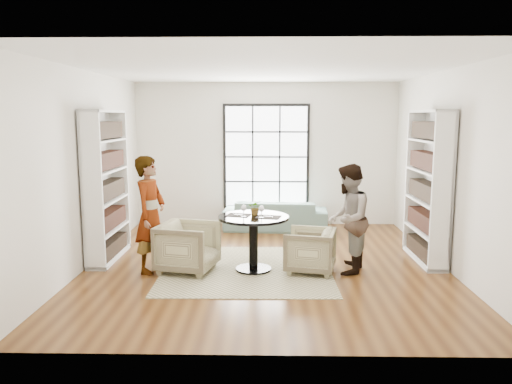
{
  "coord_description": "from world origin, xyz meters",
  "views": [
    {
      "loc": [
        0.01,
        -7.56,
        2.31
      ],
      "look_at": [
        -0.16,
        0.4,
        1.09
      ],
      "focal_mm": 35.0,
      "sensor_mm": 36.0,
      "label": 1
    }
  ],
  "objects_px": {
    "wine_glass_right": "(261,209)",
    "sofa": "(276,215)",
    "pedestal_table": "(253,231)",
    "person_left": "(150,214)",
    "person_right": "(348,219)",
    "flower_centerpiece": "(256,208)",
    "armchair_left": "(188,247)",
    "wine_glass_left": "(244,208)",
    "armchair_right": "(310,251)"
  },
  "relations": [
    {
      "from": "pedestal_table",
      "to": "person_left",
      "type": "distance_m",
      "value": 1.55
    },
    {
      "from": "wine_glass_left",
      "to": "flower_centerpiece",
      "type": "distance_m",
      "value": 0.22
    },
    {
      "from": "armchair_left",
      "to": "person_right",
      "type": "xyz_separation_m",
      "value": [
        2.37,
        0.01,
        0.44
      ]
    },
    {
      "from": "person_right",
      "to": "wine_glass_left",
      "type": "bearing_deg",
      "value": -72.69
    },
    {
      "from": "armchair_right",
      "to": "flower_centerpiece",
      "type": "height_order",
      "value": "flower_centerpiece"
    },
    {
      "from": "person_left",
      "to": "flower_centerpiece",
      "type": "relative_size",
      "value": 7.49
    },
    {
      "from": "armchair_left",
      "to": "person_left",
      "type": "bearing_deg",
      "value": 103.06
    },
    {
      "from": "armchair_left",
      "to": "wine_glass_right",
      "type": "relative_size",
      "value": 4.4
    },
    {
      "from": "armchair_right",
      "to": "person_right",
      "type": "height_order",
      "value": "person_right"
    },
    {
      "from": "wine_glass_left",
      "to": "pedestal_table",
      "type": "bearing_deg",
      "value": 23.13
    },
    {
      "from": "wine_glass_right",
      "to": "person_left",
      "type": "bearing_deg",
      "value": 177.24
    },
    {
      "from": "wine_glass_left",
      "to": "wine_glass_right",
      "type": "relative_size",
      "value": 0.97
    },
    {
      "from": "wine_glass_right",
      "to": "pedestal_table",
      "type": "bearing_deg",
      "value": 131.27
    },
    {
      "from": "wine_glass_right",
      "to": "flower_centerpiece",
      "type": "height_order",
      "value": "flower_centerpiece"
    },
    {
      "from": "armchair_right",
      "to": "person_right",
      "type": "bearing_deg",
      "value": 102.84
    },
    {
      "from": "person_right",
      "to": "flower_centerpiece",
      "type": "height_order",
      "value": "person_right"
    },
    {
      "from": "wine_glass_right",
      "to": "wine_glass_left",
      "type": "bearing_deg",
      "value": 163.98
    },
    {
      "from": "armchair_right",
      "to": "person_right",
      "type": "xyz_separation_m",
      "value": [
        0.55,
        0.0,
        0.48
      ]
    },
    {
      "from": "person_right",
      "to": "flower_centerpiece",
      "type": "xyz_separation_m",
      "value": [
        -1.36,
        0.12,
        0.14
      ]
    },
    {
      "from": "armchair_left",
      "to": "flower_centerpiece",
      "type": "distance_m",
      "value": 1.17
    },
    {
      "from": "flower_centerpiece",
      "to": "wine_glass_right",
      "type": "bearing_deg",
      "value": -66.49
    },
    {
      "from": "person_right",
      "to": "wine_glass_right",
      "type": "distance_m",
      "value": 1.29
    },
    {
      "from": "person_left",
      "to": "wine_glass_left",
      "type": "bearing_deg",
      "value": -77.21
    },
    {
      "from": "armchair_left",
      "to": "armchair_right",
      "type": "xyz_separation_m",
      "value": [
        1.82,
        0.01,
        -0.05
      ]
    },
    {
      "from": "person_right",
      "to": "wine_glass_left",
      "type": "height_order",
      "value": "person_right"
    },
    {
      "from": "sofa",
      "to": "armchair_left",
      "type": "distance_m",
      "value": 3.12
    },
    {
      "from": "sofa",
      "to": "armchair_right",
      "type": "distance_m",
      "value": 2.84
    },
    {
      "from": "person_left",
      "to": "flower_centerpiece",
      "type": "xyz_separation_m",
      "value": [
        1.55,
        0.13,
        0.09
      ]
    },
    {
      "from": "wine_glass_left",
      "to": "wine_glass_right",
      "type": "xyz_separation_m",
      "value": [
        0.26,
        -0.08,
        0.0
      ]
    },
    {
      "from": "armchair_right",
      "to": "wine_glass_left",
      "type": "distance_m",
      "value": 1.17
    },
    {
      "from": "wine_glass_left",
      "to": "person_left",
      "type": "bearing_deg",
      "value": 179.82
    },
    {
      "from": "armchair_right",
      "to": "wine_glass_left",
      "type": "height_order",
      "value": "wine_glass_left"
    },
    {
      "from": "wine_glass_right",
      "to": "sofa",
      "type": "bearing_deg",
      "value": 84.84
    },
    {
      "from": "pedestal_table",
      "to": "wine_glass_right",
      "type": "xyz_separation_m",
      "value": [
        0.12,
        -0.14,
        0.37
      ]
    },
    {
      "from": "pedestal_table",
      "to": "wine_glass_left",
      "type": "distance_m",
      "value": 0.39
    },
    {
      "from": "wine_glass_right",
      "to": "flower_centerpiece",
      "type": "relative_size",
      "value": 0.8
    },
    {
      "from": "pedestal_table",
      "to": "armchair_right",
      "type": "bearing_deg",
      "value": -3.08
    },
    {
      "from": "wine_glass_left",
      "to": "wine_glass_right",
      "type": "distance_m",
      "value": 0.27
    },
    {
      "from": "armchair_left",
      "to": "wine_glass_right",
      "type": "xyz_separation_m",
      "value": [
        1.09,
        -0.08,
        0.6
      ]
    },
    {
      "from": "armchair_right",
      "to": "person_right",
      "type": "relative_size",
      "value": 0.44
    },
    {
      "from": "sofa",
      "to": "person_left",
      "type": "bearing_deg",
      "value": 59.56
    },
    {
      "from": "pedestal_table",
      "to": "armchair_left",
      "type": "relative_size",
      "value": 1.29
    },
    {
      "from": "armchair_left",
      "to": "person_right",
      "type": "distance_m",
      "value": 2.41
    },
    {
      "from": "wine_glass_right",
      "to": "flower_centerpiece",
      "type": "xyz_separation_m",
      "value": [
        -0.09,
        0.21,
        -0.02
      ]
    },
    {
      "from": "pedestal_table",
      "to": "sofa",
      "type": "xyz_separation_m",
      "value": [
        0.38,
        2.76,
        -0.3
      ]
    },
    {
      "from": "pedestal_table",
      "to": "wine_glass_left",
      "type": "height_order",
      "value": "wine_glass_left"
    },
    {
      "from": "person_left",
      "to": "pedestal_table",
      "type": "bearing_deg",
      "value": -74.91
    },
    {
      "from": "person_left",
      "to": "armchair_left",
      "type": "bearing_deg",
      "value": -77.03
    },
    {
      "from": "armchair_left",
      "to": "wine_glass_right",
      "type": "distance_m",
      "value": 1.25
    },
    {
      "from": "armchair_right",
      "to": "wine_glass_right",
      "type": "distance_m",
      "value": 0.97
    }
  ]
}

